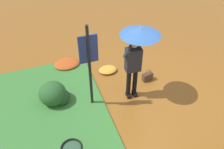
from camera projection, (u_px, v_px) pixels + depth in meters
ground_plane at (141, 98)px, 6.61m from camera, size 18.00×18.00×0.00m
grass_verge at (8, 122)px, 5.93m from camera, size 4.80×4.00×0.05m
person_with_umbrella at (137, 46)px, 5.75m from camera, size 0.96×0.96×2.04m
info_sign_post at (89, 59)px, 5.54m from camera, size 0.44×0.07×2.30m
handbag at (148, 77)px, 7.10m from camera, size 0.31×0.17×0.37m
shrub_cluster at (54, 94)px, 6.29m from camera, size 0.77×0.70×0.63m
leaf_pile_near_person at (108, 70)px, 7.46m from camera, size 0.56×0.44×0.12m
leaf_pile_by_bench at (67, 64)px, 7.65m from camera, size 0.79×0.63×0.17m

